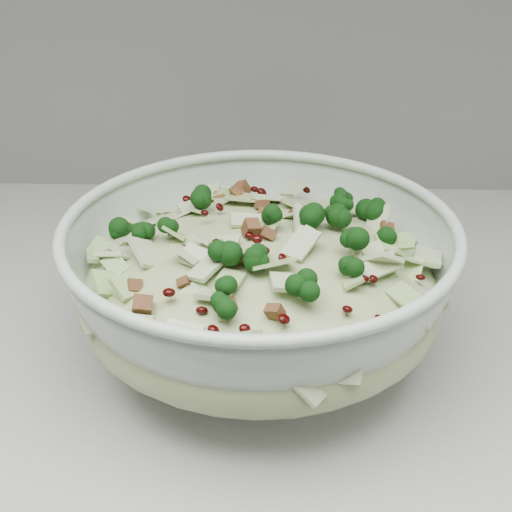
% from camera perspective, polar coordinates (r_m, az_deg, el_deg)
% --- Properties ---
extents(mixing_bowl, '(0.42, 0.42, 0.13)m').
position_cam_1_polar(mixing_bowl, '(0.61, 0.29, -2.52)').
color(mixing_bowl, beige).
rests_on(mixing_bowl, counter).
extents(salad, '(0.43, 0.43, 0.13)m').
position_cam_1_polar(salad, '(0.60, 0.30, -0.77)').
color(salad, '#B5C184').
rests_on(salad, mixing_bowl).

